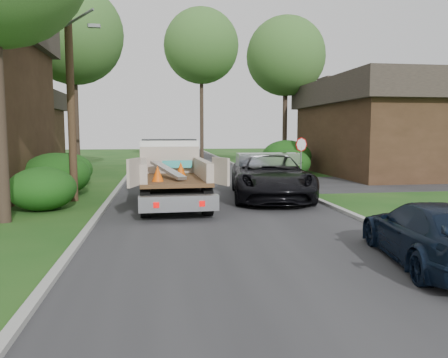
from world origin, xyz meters
TOP-DOWN VIEW (x-y plane):
  - ground at (0.00, 0.00)m, footprint 120.00×120.00m
  - road at (0.00, 10.00)m, footprint 8.00×90.00m
  - side_street at (12.00, 9.00)m, footprint 16.00×7.00m
  - curb_left at (-4.10, 10.00)m, footprint 0.20×90.00m
  - curb_right at (4.10, 10.00)m, footprint 0.20×90.00m
  - stop_sign at (5.20, 9.00)m, footprint 0.71×0.32m
  - utility_pole at (-5.48, 4.98)m, footprint 2.42×1.25m
  - house_left_far at (-13.50, 22.00)m, footprint 7.56×7.56m
  - house_right at (13.00, 14.00)m, footprint 9.72×12.96m
  - hedge_left_a at (-6.20, 3.00)m, footprint 2.34×2.34m
  - hedge_left_b at (-6.50, 6.50)m, footprint 2.86×2.86m
  - hedge_left_c at (-6.80, 10.00)m, footprint 2.60×2.60m
  - hedge_right_a at (5.80, 13.00)m, footprint 2.60×2.60m
  - hedge_right_b at (6.50, 16.00)m, footprint 3.38×3.38m
  - tree_left_far at (-7.50, 17.00)m, footprint 6.40×6.40m
  - tree_right_far at (7.50, 20.00)m, footprint 6.00×6.00m
  - tree_center_far at (2.00, 30.00)m, footprint 7.20×7.20m
  - flatbed_truck at (-1.70, 4.28)m, footprint 3.05×6.59m
  - black_pickup at (2.40, 4.50)m, footprint 3.92×6.94m
  - navy_suv at (3.47, -4.84)m, footprint 2.61×4.83m

SIDE VIEW (x-z plane):
  - ground at x=0.00m, z-range 0.00..0.00m
  - road at x=0.00m, z-range -0.01..0.01m
  - side_street at x=12.00m, z-range 0.00..0.02m
  - curb_left at x=-4.10m, z-range 0.00..0.12m
  - curb_right at x=4.10m, z-range 0.00..0.12m
  - navy_suv at x=3.47m, z-range 0.00..1.33m
  - hedge_left_a at x=-6.20m, z-range 0.00..1.53m
  - hedge_left_c at x=-6.80m, z-range 0.00..1.70m
  - hedge_right_a at x=5.80m, z-range 0.00..1.70m
  - black_pickup at x=2.40m, z-range 0.00..1.83m
  - hedge_left_b at x=-6.50m, z-range 0.00..1.87m
  - hedge_right_b at x=6.50m, z-range 0.00..2.21m
  - flatbed_truck at x=-1.70m, z-range 0.11..2.57m
  - stop_sign at x=5.20m, z-range 0.54..3.02m
  - house_left_far at x=-13.50m, z-range 0.05..6.05m
  - house_right at x=13.00m, z-range 0.06..6.26m
  - utility_pole at x=-5.48m, z-range 0.17..10.17m
  - tree_right_far at x=7.50m, z-range 2.73..14.23m
  - tree_left_far at x=-7.50m, z-range 2.88..15.08m
  - tree_center_far at x=2.00m, z-range 3.68..18.28m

